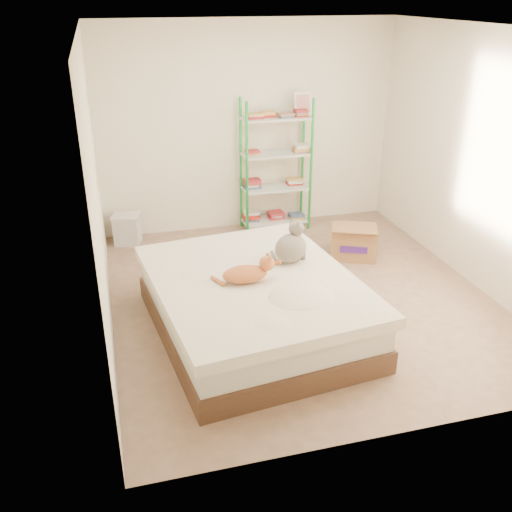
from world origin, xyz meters
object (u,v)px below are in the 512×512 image
object	(u,v)px
shelf_unit	(276,165)
white_bin	(127,229)
bed	(254,305)
grey_cat	(291,242)
cardboard_box	(354,242)
orange_cat	(245,272)

from	to	relation	value
shelf_unit	white_bin	bearing A→B (deg)	-179.08
bed	white_bin	distance (m)	2.57
grey_cat	cardboard_box	world-z (taller)	grey_cat
bed	cardboard_box	world-z (taller)	bed
cardboard_box	white_bin	size ratio (longest dim) A/B	1.68
bed	white_bin	world-z (taller)	bed
grey_cat	white_bin	xyz separation A→B (m)	(-1.42, 2.12, -0.56)
orange_cat	white_bin	world-z (taller)	orange_cat
orange_cat	cardboard_box	bearing A→B (deg)	40.73
orange_cat	cardboard_box	size ratio (longest dim) A/B	0.71
shelf_unit	cardboard_box	bearing A→B (deg)	-60.68
bed	cardboard_box	size ratio (longest dim) A/B	3.55
bed	shelf_unit	bearing A→B (deg)	62.01
grey_cat	cardboard_box	size ratio (longest dim) A/B	0.61
grey_cat	shelf_unit	distance (m)	2.21
white_bin	shelf_unit	bearing A→B (deg)	0.92
white_bin	orange_cat	bearing A→B (deg)	-69.37
grey_cat	white_bin	world-z (taller)	grey_cat
cardboard_box	bed	bearing A→B (deg)	-117.18
grey_cat	cardboard_box	xyz separation A→B (m)	(1.14, 1.03, -0.57)
orange_cat	white_bin	distance (m)	2.61
orange_cat	white_bin	size ratio (longest dim) A/B	1.19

